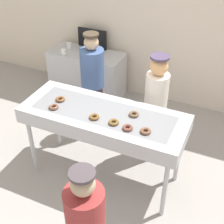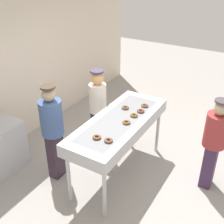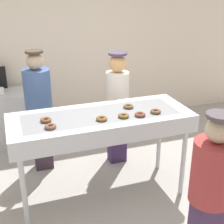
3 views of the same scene
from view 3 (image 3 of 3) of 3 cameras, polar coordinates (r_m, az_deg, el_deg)
ground_plane at (r=4.08m, az=-1.80°, el=-14.40°), size 16.00×16.00×0.00m
back_wall at (r=5.55m, az=-9.43°, el=14.14°), size 8.00×0.12×3.35m
fryer_conveyor at (r=3.59m, az=-1.98°, el=-1.96°), size 2.05×0.78×1.07m
chocolate_donut_0 at (r=3.27m, az=-11.02°, el=-2.58°), size 0.13×0.13×0.04m
chocolate_donut_1 at (r=3.43m, az=-11.81°, el=-1.42°), size 0.16×0.16×0.04m
chocolate_donut_2 at (r=3.73m, az=2.95°, el=1.01°), size 0.17×0.17×0.04m
chocolate_donut_3 at (r=3.61m, az=7.85°, el=0.10°), size 0.13×0.13×0.04m
chocolate_donut_4 at (r=3.46m, az=2.09°, el=-0.68°), size 0.16×0.16×0.04m
chocolate_donut_5 at (r=3.39m, az=-1.88°, el=-1.21°), size 0.14×0.14×0.04m
chocolate_donut_6 at (r=3.51m, az=5.06°, el=-0.45°), size 0.16×0.16×0.04m
worker_baker at (r=4.36m, az=0.96°, el=1.57°), size 0.31×0.31×1.60m
worker_assistant at (r=4.27m, az=-13.02°, el=1.34°), size 0.35×0.35×1.66m
customer_waiting at (r=2.76m, az=17.24°, el=-13.33°), size 0.34×0.34×1.55m
paper_cup_0 at (r=5.17m, az=-19.32°, el=3.62°), size 0.09×0.09×0.10m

